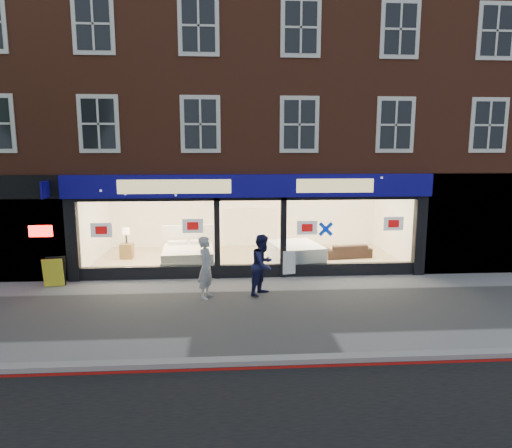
{
  "coord_description": "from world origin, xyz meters",
  "views": [
    {
      "loc": [
        -0.78,
        -11.09,
        4.11
      ],
      "look_at": [
        0.14,
        2.5,
        1.82
      ],
      "focal_mm": 32.0,
      "sensor_mm": 36.0,
      "label": 1
    }
  ],
  "objects": [
    {
      "name": "mattress_stack",
      "position": [
        1.6,
        4.0,
        0.48
      ],
      "size": [
        1.86,
        2.18,
        0.76
      ],
      "rotation": [
        0.0,
        0.0,
        0.19
      ],
      "color": "white",
      "rests_on": "showroom_floor"
    },
    {
      "name": "sofa",
      "position": [
        3.7,
        5.08,
        0.35
      ],
      "size": [
        1.78,
        0.87,
        0.5
      ],
      "primitive_type": "imported",
      "rotation": [
        0.0,
        0.0,
        3.27
      ],
      "color": "black",
      "rests_on": "showroom_floor"
    },
    {
      "name": "showroom_floor",
      "position": [
        0.0,
        5.25,
        0.05
      ],
      "size": [
        11.0,
        4.5,
        0.1
      ],
      "primitive_type": "cube",
      "color": "tan",
      "rests_on": "ground"
    },
    {
      "name": "ground",
      "position": [
        0.0,
        0.0,
        0.0
      ],
      "size": [
        120.0,
        120.0,
        0.0
      ],
      "primitive_type": "plane",
      "color": "gray",
      "rests_on": "ground"
    },
    {
      "name": "a_board",
      "position": [
        -5.9,
        2.46,
        0.44
      ],
      "size": [
        0.63,
        0.46,
        0.89
      ],
      "primitive_type": "cube",
      "rotation": [
        0.0,
        0.0,
        0.15
      ],
      "color": "yellow",
      "rests_on": "ground"
    },
    {
      "name": "display_bed",
      "position": [
        -2.07,
        4.34,
        0.45
      ],
      "size": [
        1.92,
        2.28,
        1.24
      ],
      "rotation": [
        0.0,
        0.0,
        0.06
      ],
      "color": "white",
      "rests_on": "showroom_floor"
    },
    {
      "name": "kerb_stone",
      "position": [
        0.0,
        -2.9,
        0.06
      ],
      "size": [
        60.0,
        0.25,
        0.12
      ],
      "primitive_type": "cube",
      "color": "gray",
      "rests_on": "ground"
    },
    {
      "name": "kerb_line",
      "position": [
        0.0,
        -3.1,
        0.01
      ],
      "size": [
        60.0,
        0.1,
        0.01
      ],
      "primitive_type": "cube",
      "color": "#8C0A07",
      "rests_on": "ground"
    },
    {
      "name": "bedside_table",
      "position": [
        -4.4,
        5.49,
        0.38
      ],
      "size": [
        0.46,
        0.46,
        0.55
      ],
      "primitive_type": "cube",
      "rotation": [
        0.0,
        0.0,
        -0.01
      ],
      "color": "brown",
      "rests_on": "showroom_floor"
    },
    {
      "name": "pedestrian_grey",
      "position": [
        -1.32,
        1.09,
        0.86
      ],
      "size": [
        0.6,
        0.73,
        1.72
      ],
      "primitive_type": "imported",
      "rotation": [
        0.0,
        0.0,
        1.23
      ],
      "color": "#A6A9AE",
      "rests_on": "ground"
    },
    {
      "name": "pedestrian_blue",
      "position": [
        0.26,
        1.3,
        0.86
      ],
      "size": [
        1.01,
        1.06,
        1.73
      ],
      "primitive_type": "imported",
      "rotation": [
        0.0,
        0.0,
        0.97
      ],
      "color": "#181B44",
      "rests_on": "ground"
    },
    {
      "name": "building",
      "position": [
        -0.02,
        6.93,
        6.67
      ],
      "size": [
        19.0,
        8.26,
        10.3
      ],
      "color": "brown",
      "rests_on": "ground"
    }
  ]
}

